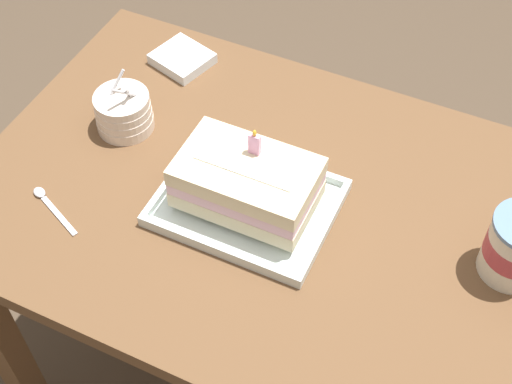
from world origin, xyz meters
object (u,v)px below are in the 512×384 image
at_px(birthday_cake, 247,182).
at_px(serving_spoon_near_tray, 47,201).
at_px(foil_tray, 247,204).
at_px(napkin_pile, 182,59).
at_px(bowl_stack, 124,112).

height_order(birthday_cake, serving_spoon_near_tray, birthday_cake).
distance_m(foil_tray, birthday_cake, 0.06).
bearing_deg(napkin_pile, foil_tray, -45.02).
xyz_separation_m(foil_tray, birthday_cake, (0.00, 0.00, 0.06)).
height_order(foil_tray, bowl_stack, bowl_stack).
bearing_deg(napkin_pile, serving_spoon_near_tray, -94.56).
xyz_separation_m(foil_tray, serving_spoon_near_tray, (-0.33, -0.15, -0.00)).
distance_m(birthday_cake, serving_spoon_near_tray, 0.37).
bearing_deg(foil_tray, serving_spoon_near_tray, -156.31).
xyz_separation_m(birthday_cake, bowl_stack, (-0.31, 0.08, -0.03)).
xyz_separation_m(birthday_cake, serving_spoon_near_tray, (-0.33, -0.15, -0.07)).
bearing_deg(birthday_cake, foil_tray, -90.00).
relative_size(foil_tray, serving_spoon_near_tray, 2.37).
bearing_deg(bowl_stack, foil_tray, -15.07).
relative_size(foil_tray, bowl_stack, 2.45).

